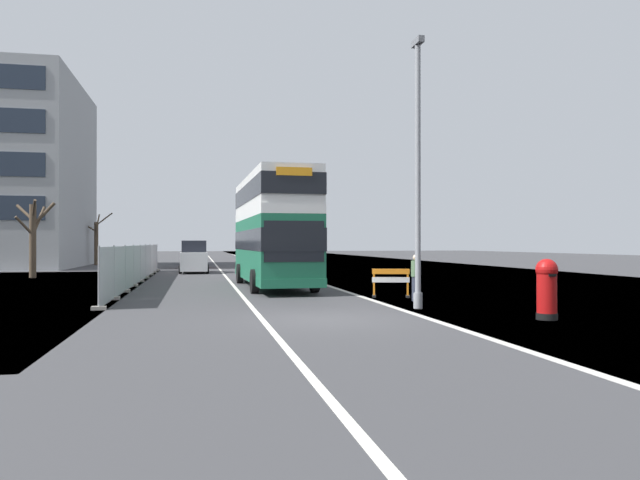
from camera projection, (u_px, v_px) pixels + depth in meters
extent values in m
cube|color=#38383A|center=(322.00, 321.00, 16.42)|extent=(140.00, 280.00, 0.10)
cube|color=#B2AFA8|center=(422.00, 317.00, 17.00)|extent=(0.24, 196.00, 0.01)
cube|color=silver|center=(263.00, 321.00, 16.10)|extent=(0.16, 168.00, 0.01)
cube|color=#196042|center=(273.00, 249.00, 28.39)|extent=(2.80, 11.24, 2.87)
cube|color=silver|center=(273.00, 215.00, 28.39)|extent=(2.80, 11.24, 0.40)
cube|color=silver|center=(273.00, 194.00, 28.40)|extent=(2.77, 11.13, 1.55)
cube|color=black|center=(273.00, 240.00, 28.39)|extent=(2.82, 11.35, 0.92)
cube|color=black|center=(273.00, 194.00, 28.40)|extent=(2.81, 11.30, 0.85)
cube|color=black|center=(294.00, 241.00, 22.92)|extent=(2.33, 0.11, 1.58)
cube|color=orange|center=(294.00, 171.00, 22.93)|extent=(1.39, 0.09, 0.32)
cube|color=#196042|center=(273.00, 276.00, 28.38)|extent=(2.82, 11.35, 0.36)
cylinder|color=black|center=(255.00, 281.00, 24.72)|extent=(0.32, 1.01, 1.00)
cylinder|color=black|center=(315.00, 280.00, 25.28)|extent=(0.32, 1.01, 1.00)
cylinder|color=black|center=(240.00, 273.00, 31.10)|extent=(0.32, 1.01, 1.00)
cylinder|color=black|center=(288.00, 273.00, 31.66)|extent=(0.32, 1.01, 1.00)
cylinder|color=gray|center=(418.00, 177.00, 19.07)|extent=(0.18, 0.18, 8.36)
cube|color=slate|center=(418.00, 42.00, 19.09)|extent=(0.20, 0.70, 0.20)
cylinder|color=gray|center=(418.00, 301.00, 19.05)|extent=(0.29, 0.29, 0.50)
cylinder|color=black|center=(547.00, 316.00, 16.29)|extent=(0.57, 0.57, 0.18)
cylinder|color=#AD0F0F|center=(547.00, 291.00, 16.29)|extent=(0.53, 0.53, 1.18)
sphere|color=#AD0F0F|center=(547.00, 270.00, 16.29)|extent=(0.59, 0.59, 0.59)
cube|color=black|center=(553.00, 275.00, 16.02)|extent=(0.22, 0.03, 0.07)
cube|color=orange|center=(391.00, 271.00, 23.00)|extent=(1.40, 0.47, 0.20)
cube|color=white|center=(391.00, 280.00, 23.00)|extent=(1.40, 0.47, 0.20)
cube|color=orange|center=(374.00, 284.00, 23.05)|extent=(0.09, 0.09, 0.99)
cube|color=black|center=(374.00, 296.00, 23.04)|extent=(0.25, 0.46, 0.08)
cube|color=orange|center=(408.00, 284.00, 22.95)|extent=(0.09, 0.09, 0.99)
cube|color=black|center=(408.00, 296.00, 22.95)|extent=(0.25, 0.46, 0.08)
cube|color=#A8AAAD|center=(107.00, 275.00, 20.27)|extent=(0.04, 3.26, 1.90)
cube|color=#A8AAAD|center=(120.00, 270.00, 23.60)|extent=(0.04, 3.26, 1.90)
cube|color=#A8AAAD|center=(129.00, 267.00, 26.93)|extent=(0.04, 3.26, 1.90)
cube|color=#A8AAAD|center=(137.00, 264.00, 30.26)|extent=(0.04, 3.26, 1.90)
cube|color=#A8AAAD|center=(143.00, 262.00, 33.59)|extent=(0.04, 3.26, 1.90)
cube|color=#A8AAAD|center=(148.00, 261.00, 36.93)|extent=(0.04, 3.26, 1.90)
cube|color=#A8AAAD|center=(152.00, 259.00, 40.26)|extent=(0.04, 3.26, 1.90)
cube|color=#A8AAAD|center=(155.00, 258.00, 43.59)|extent=(0.04, 3.26, 1.90)
cylinder|color=#939699|center=(99.00, 278.00, 18.60)|extent=(0.06, 0.06, 2.00)
cube|color=gray|center=(99.00, 308.00, 18.60)|extent=(0.44, 0.20, 0.12)
cylinder|color=#939699|center=(114.00, 273.00, 21.94)|extent=(0.06, 0.06, 2.00)
cube|color=gray|center=(114.00, 298.00, 21.93)|extent=(0.44, 0.20, 0.12)
cylinder|color=#939699|center=(125.00, 269.00, 25.27)|extent=(0.06, 0.06, 2.00)
cube|color=gray|center=(125.00, 291.00, 25.26)|extent=(0.44, 0.20, 0.12)
cylinder|color=#939699|center=(133.00, 266.00, 28.60)|extent=(0.06, 0.06, 2.00)
cube|color=gray|center=(133.00, 285.00, 28.59)|extent=(0.44, 0.20, 0.12)
cylinder|color=#939699|center=(140.00, 263.00, 31.93)|extent=(0.06, 0.06, 2.00)
cube|color=gray|center=(140.00, 281.00, 31.92)|extent=(0.44, 0.20, 0.12)
cylinder|color=#939699|center=(145.00, 261.00, 35.26)|extent=(0.06, 0.06, 2.00)
cube|color=gray|center=(145.00, 277.00, 35.26)|extent=(0.44, 0.20, 0.12)
cylinder|color=#939699|center=(150.00, 260.00, 38.59)|extent=(0.06, 0.06, 2.00)
cube|color=gray|center=(150.00, 274.00, 38.59)|extent=(0.44, 0.20, 0.12)
cylinder|color=#939699|center=(154.00, 258.00, 41.92)|extent=(0.06, 0.06, 2.00)
cube|color=gray|center=(154.00, 272.00, 41.92)|extent=(0.44, 0.20, 0.12)
cylinder|color=#939699|center=(157.00, 257.00, 45.25)|extent=(0.06, 0.06, 2.00)
cube|color=gray|center=(157.00, 270.00, 45.25)|extent=(0.44, 0.20, 0.12)
cube|color=silver|center=(194.00, 261.00, 41.94)|extent=(1.79, 4.56, 1.26)
cube|color=black|center=(194.00, 246.00, 41.94)|extent=(1.65, 2.51, 0.81)
cylinder|color=black|center=(207.00, 268.00, 43.50)|extent=(0.20, 0.60, 0.60)
cylinder|color=black|center=(181.00, 268.00, 43.14)|extent=(0.20, 0.60, 0.60)
cylinder|color=black|center=(207.00, 269.00, 40.73)|extent=(0.20, 0.60, 0.60)
cylinder|color=black|center=(180.00, 269.00, 40.37)|extent=(0.20, 0.60, 0.60)
cube|color=maroon|center=(195.00, 257.00, 50.92)|extent=(1.71, 4.28, 1.34)
cube|color=black|center=(195.00, 246.00, 50.93)|extent=(1.57, 2.35, 0.69)
cylinder|color=black|center=(205.00, 263.00, 52.39)|extent=(0.20, 0.60, 0.60)
cylinder|color=black|center=(185.00, 264.00, 52.05)|extent=(0.20, 0.60, 0.60)
cylinder|color=black|center=(205.00, 264.00, 49.79)|extent=(0.20, 0.60, 0.60)
cylinder|color=black|center=(184.00, 265.00, 49.45)|extent=(0.20, 0.60, 0.60)
cube|color=navy|center=(196.00, 256.00, 58.86)|extent=(1.80, 4.41, 1.29)
cube|color=black|center=(196.00, 245.00, 58.86)|extent=(1.66, 2.42, 0.74)
cylinder|color=black|center=(205.00, 261.00, 60.37)|extent=(0.20, 0.60, 0.60)
cylinder|color=black|center=(186.00, 261.00, 60.01)|extent=(0.20, 0.60, 0.60)
cylinder|color=black|center=(205.00, 262.00, 57.69)|extent=(0.20, 0.60, 0.60)
cylinder|color=black|center=(186.00, 262.00, 57.33)|extent=(0.20, 0.60, 0.60)
cylinder|color=#4C3D2D|center=(33.00, 241.00, 35.89)|extent=(0.39, 0.39, 4.39)
cylinder|color=#4C3D2D|center=(44.00, 214.00, 36.05)|extent=(1.35, 0.24, 1.48)
cylinder|color=#4C3D2D|center=(39.00, 221.00, 36.54)|extent=(0.56, 1.42, 1.81)
cylinder|color=#4C3D2D|center=(25.00, 213.00, 36.17)|extent=(1.26, 0.97, 1.04)
cylinder|color=#4C3D2D|center=(24.00, 226.00, 35.45)|extent=(0.93, 0.95, 1.15)
cylinder|color=#4C3D2D|center=(34.00, 209.00, 35.53)|extent=(0.52, 0.99, 1.11)
cylinder|color=#4C3D2D|center=(96.00, 244.00, 56.78)|extent=(0.37, 0.37, 4.06)
cylinder|color=#4C3D2D|center=(104.00, 219.00, 56.78)|extent=(1.58, 0.47, 1.24)
cylinder|color=#4C3D2D|center=(98.00, 222.00, 57.54)|extent=(0.17, 1.61, 1.53)
cylinder|color=#4C3D2D|center=(90.00, 228.00, 56.70)|extent=(1.20, 0.19, 0.85)
cylinder|color=#4C3D2D|center=(96.00, 228.00, 56.14)|extent=(0.32, 1.47, 1.08)
cylinder|color=#2D3342|center=(416.00, 289.00, 21.53)|extent=(0.29, 0.29, 0.87)
cylinder|color=#51704C|center=(416.00, 269.00, 21.53)|extent=(0.34, 0.34, 0.58)
sphere|color=beige|center=(416.00, 258.00, 21.54)|extent=(0.22, 0.22, 0.22)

